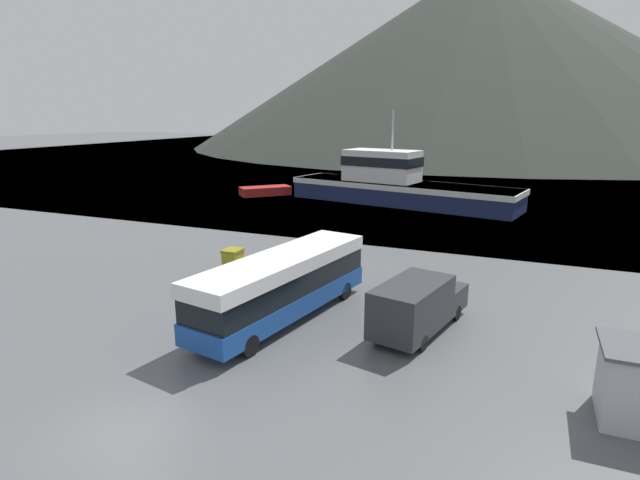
# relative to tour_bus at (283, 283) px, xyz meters

# --- Properties ---
(ground_plane) EXTENTS (400.00, 400.00, 0.00)m
(ground_plane) POSITION_rel_tour_bus_xyz_m (-0.58, -9.62, -1.73)
(ground_plane) COLOR #515456
(water_surface) EXTENTS (240.00, 240.00, 0.00)m
(water_surface) POSITION_rel_tour_bus_xyz_m (-0.58, 134.34, -1.73)
(water_surface) COLOR slate
(water_surface) RESTS_ON ground
(hill_backdrop) EXTENTS (167.63, 167.63, 52.41)m
(hill_backdrop) POSITION_rel_tour_bus_xyz_m (-6.18, 142.43, 24.48)
(hill_backdrop) COLOR #2D332D
(hill_backdrop) RESTS_ON ground
(tour_bus) EXTENTS (4.41, 11.00, 3.05)m
(tour_bus) POSITION_rel_tour_bus_xyz_m (0.00, 0.00, 0.00)
(tour_bus) COLOR #194799
(tour_bus) RESTS_ON ground
(delivery_van) EXTENTS (3.46, 6.45, 2.39)m
(delivery_van) POSITION_rel_tour_bus_xyz_m (6.06, 0.95, -0.47)
(delivery_van) COLOR #2D2D33
(delivery_van) RESTS_ON ground
(fishing_boat) EXTENTS (25.15, 10.54, 9.78)m
(fishing_boat) POSITION_rel_tour_bus_xyz_m (-2.88, 32.50, 0.27)
(fishing_boat) COLOR #19234C
(fishing_boat) RESTS_ON water_surface
(storage_bin) EXTENTS (1.02, 1.19, 1.40)m
(storage_bin) POSITION_rel_tour_bus_xyz_m (-6.03, 5.22, -1.02)
(storage_bin) COLOR olive
(storage_bin) RESTS_ON ground
(small_boat) EXTENTS (5.78, 5.81, 1.00)m
(small_boat) POSITION_rel_tour_bus_xyz_m (-18.45, 31.95, -1.23)
(small_boat) COLOR maroon
(small_boat) RESTS_ON water_surface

